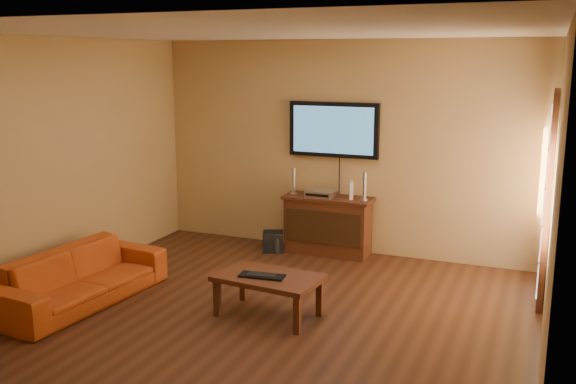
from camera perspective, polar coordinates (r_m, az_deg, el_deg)
The scene contains 14 objects.
ground_plane at distance 6.30m, azimuth -2.33°, elevation -11.29°, with size 5.00×5.00×0.00m, color #381D0F.
room_walls at distance 6.41m, azimuth -0.10°, elevation 4.80°, with size 5.00×5.00×5.00m.
french_door at distance 7.10m, azimuth 22.10°, elevation -0.62°, with size 0.07×1.02×2.22m.
media_console at distance 8.23m, azimuth 3.56°, elevation -2.94°, with size 1.13×0.43×0.75m.
television at distance 8.17m, azimuth 4.08°, elevation 5.54°, with size 1.18×0.08×0.70m.
coffee_table at distance 6.26m, azimuth -1.76°, elevation -7.91°, with size 1.05×0.69×0.42m.
sofa at distance 6.93m, azimuth -17.96°, elevation -6.47°, with size 1.88×0.55×0.73m, color #B64614.
speaker_left at distance 8.27m, azimuth 0.49°, elevation 0.89°, with size 0.09×0.09×0.33m.
speaker_right at distance 7.95m, azimuth 6.79°, elevation 0.40°, with size 0.10×0.10×0.35m.
av_receiver at distance 8.14m, azimuth 2.91°, elevation -0.12°, with size 0.35×0.25×0.08m, color silver.
game_console at distance 8.03m, azimuth 5.62°, elevation 0.19°, with size 0.05×0.16×0.22m, color white.
subwoofer at distance 8.37m, azimuth -1.35°, elevation -4.41°, with size 0.26×0.26×0.26m, color black.
bottle at distance 8.27m, azimuth -0.96°, elevation -4.87°, with size 0.07×0.07×0.20m.
keyboard at distance 6.21m, azimuth -2.33°, elevation -7.44°, with size 0.45×0.21×0.03m.
Camera 1 is at (2.45, -5.25, 2.49)m, focal length 40.00 mm.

